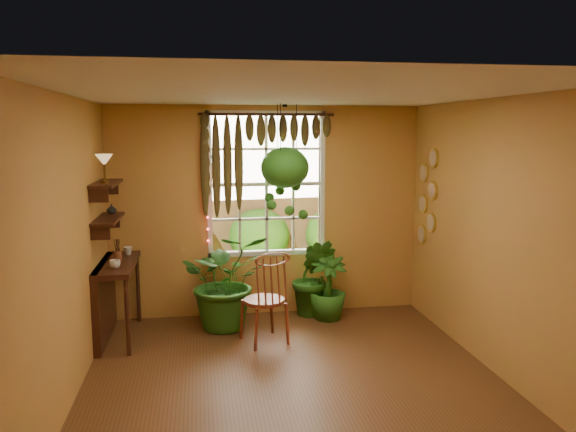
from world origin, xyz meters
name	(u,v)px	position (x,y,z in m)	size (l,w,h in m)	color
floor	(297,388)	(0.00, 0.00, 0.00)	(4.50, 4.50, 0.00)	#593119
ceiling	(297,93)	(0.00, 0.00, 2.70)	(4.50, 4.50, 0.00)	silver
wall_back	(267,211)	(0.00, 2.25, 1.35)	(4.00, 4.00, 0.00)	#B9753F
wall_left	(63,254)	(-2.00, 0.00, 1.35)	(4.50, 4.50, 0.00)	#B9753F
wall_right	(503,240)	(2.00, 0.00, 1.35)	(4.50, 4.50, 0.00)	#B9753F
window	(266,184)	(0.00, 2.28, 1.70)	(1.52, 0.10, 1.86)	silver
valance_vine	(261,139)	(-0.08, 2.16, 2.28)	(1.70, 0.12, 1.10)	#371A0F
string_lights	(207,182)	(-0.76, 2.19, 1.75)	(0.03, 0.03, 1.54)	#FF2633
wall_plates	(427,197)	(1.98, 1.79, 1.55)	(0.04, 0.32, 1.10)	beige
counter_ledge	(109,292)	(-1.91, 1.60, 0.55)	(0.40, 1.20, 0.90)	#371A0F
shelf_lower	(108,219)	(-1.88, 1.60, 1.40)	(0.25, 0.90, 0.04)	#371A0F
shelf_upper	(106,183)	(-1.88, 1.60, 1.80)	(0.25, 0.90, 0.04)	#371A0F
backyard	(252,183)	(0.24, 6.87, 1.28)	(14.00, 10.00, 12.00)	#2A5117
windsor_chair	(265,312)	(-0.15, 1.19, 0.36)	(0.59, 0.60, 1.23)	brown
potted_plant_left	(227,280)	(-0.56, 1.75, 0.59)	(1.07, 0.92, 1.19)	#165416
potted_plant_mid	(313,277)	(0.58, 2.04, 0.51)	(0.56, 0.45, 1.02)	#165416
potted_plant_right	(328,287)	(0.73, 1.88, 0.42)	(0.47, 0.47, 0.84)	#165416
hanging_basket	(285,173)	(0.19, 1.97, 1.86)	(0.60, 0.60, 1.43)	black
cup_a	(115,264)	(-1.78, 1.30, 0.95)	(0.12, 0.12, 0.09)	silver
cup_b	(128,251)	(-1.72, 1.97, 0.95)	(0.10, 0.10, 0.10)	beige
brush_jar	(118,250)	(-1.80, 1.69, 1.03)	(0.09, 0.09, 0.32)	brown
shelf_vase	(112,209)	(-1.87, 1.85, 1.48)	(0.11, 0.11, 0.12)	#B2AD99
tiffany_lamp	(104,162)	(-1.86, 1.44, 2.05)	(0.19, 0.19, 0.31)	brown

